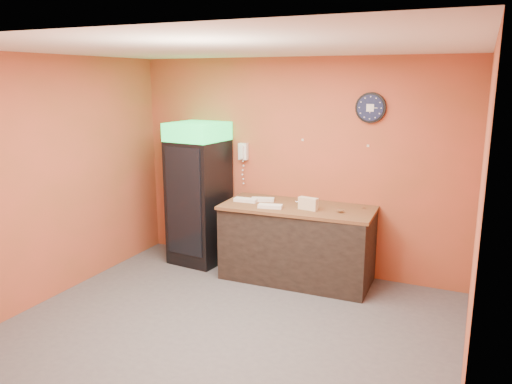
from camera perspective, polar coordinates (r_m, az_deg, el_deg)
The scene contains 15 objects.
floor at distance 5.34m, azimuth -3.45°, elevation -15.49°, with size 4.50×4.50×0.00m, color #47474C.
back_wall at distance 6.63m, azimuth 4.49°, elevation 3.00°, with size 4.50×0.02×2.80m, color #C14E36.
left_wall at distance 6.20m, azimuth -22.38°, elevation 1.36°, with size 0.02×4.00×2.80m, color #C14E36.
right_wall at distance 4.29m, azimuth 23.96°, elevation -3.60°, with size 0.02×4.00×2.80m, color #C14E36.
ceiling at distance 4.70m, azimuth -3.92°, elevation 16.09°, with size 4.50×4.00×0.02m, color white.
beverage_cooler at distance 6.91m, azimuth -6.68°, elevation -0.42°, with size 0.74×0.75×1.95m.
prep_counter at distance 6.41m, azimuth 4.74°, elevation -5.96°, with size 1.86×0.83×0.93m, color black.
wall_clock at distance 6.25m, azimuth 12.97°, elevation 9.37°, with size 0.37×0.06×0.37m.
wall_phone at distance 6.84m, azimuth -1.50°, elevation 4.65°, with size 0.12×0.11×0.23m.
butcher_paper at distance 6.27m, azimuth 4.83°, elevation -1.76°, with size 1.90×0.87×0.04m, color brown.
sub_roll_stack at distance 6.08m, azimuth 5.98°, elevation -1.33°, with size 0.25×0.12×0.15m.
wrapped_sandwich_left at distance 6.45m, azimuth -1.17°, elevation -0.92°, with size 0.30×0.12×0.04m, color white.
wrapped_sandwich_mid at distance 6.15m, azimuth 1.63°, elevation -1.63°, with size 0.30×0.12×0.04m, color white.
wrapped_sandwich_right at distance 6.48m, azimuth 0.77°, elevation -0.86°, with size 0.30×0.12×0.04m, color white.
kitchen_tool at distance 6.39m, azimuth 5.78°, elevation -1.06°, with size 0.06×0.06×0.06m, color silver.
Camera 1 is at (2.22, -4.14, 2.54)m, focal length 35.00 mm.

